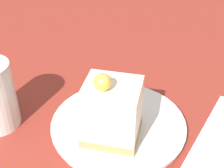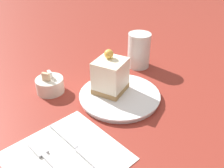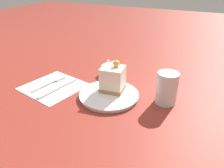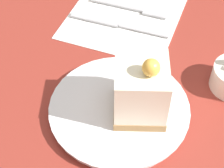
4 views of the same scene
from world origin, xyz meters
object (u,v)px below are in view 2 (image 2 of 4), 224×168
at_px(plate, 120,96).
at_px(sugar_bowl, 50,85).
at_px(fork, 49,159).
at_px(knife, 83,153).
at_px(cake_slice, 110,75).
at_px(drinking_glass, 139,50).

distance_m(plate, sugar_bowl, 0.19).
bearing_deg(fork, knife, -30.27).
height_order(cake_slice, sugar_bowl, cake_slice).
distance_m(cake_slice, knife, 0.22).
bearing_deg(drinking_glass, knife, -164.78).
bearing_deg(sugar_bowl, cake_slice, -59.67).
bearing_deg(fork, sugar_bowl, 56.75).
height_order(plate, drinking_glass, drinking_glass).
relative_size(sugar_bowl, drinking_glass, 0.68).
bearing_deg(plate, sugar_bowl, 115.75).
bearing_deg(drinking_glass, fork, -171.90).
xyz_separation_m(fork, sugar_bowl, (0.17, 0.18, 0.02)).
xyz_separation_m(plate, fork, (-0.25, -0.01, -0.00)).
relative_size(plate, sugar_bowl, 2.84).
distance_m(knife, drinking_glass, 0.40).
height_order(fork, knife, same).
distance_m(fork, sugar_bowl, 0.24).
bearing_deg(plate, cake_slice, 89.48).
xyz_separation_m(knife, sugar_bowl, (0.12, 0.22, 0.02)).
distance_m(fork, knife, 0.07).
distance_m(cake_slice, fork, 0.26).
relative_size(plate, knife, 1.12).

